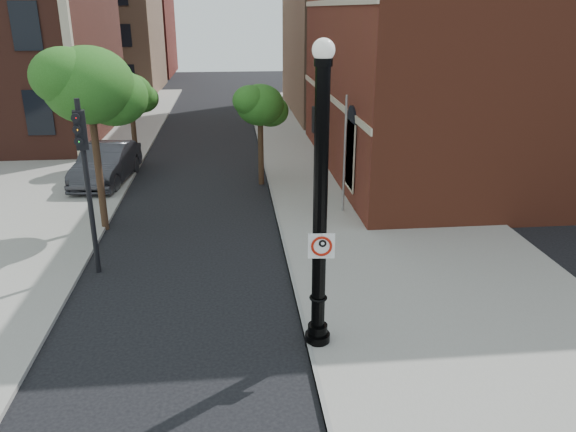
{
  "coord_description": "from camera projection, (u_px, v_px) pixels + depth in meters",
  "views": [
    {
      "loc": [
        0.46,
        -11.47,
        7.23
      ],
      "look_at": [
        1.85,
        2.0,
        2.23
      ],
      "focal_mm": 35.0,
      "sensor_mm": 36.0,
      "label": 1
    }
  ],
  "objects": [
    {
      "name": "traffic_signal_left",
      "position": [
        84.0,
        159.0,
        15.25
      ],
      "size": [
        0.37,
        0.44,
        5.04
      ],
      "rotation": [
        0.0,
        0.0,
        0.22
      ],
      "color": "black",
      "rests_on": "ground"
    },
    {
      "name": "sidewalk_right",
      "position": [
        368.0,
        195.0,
        23.05
      ],
      "size": [
        8.0,
        60.0,
        0.12
      ],
      "primitive_type": "cube",
      "color": "gray",
      "rests_on": "ground"
    },
    {
      "name": "bg_building_tan_a",
      "position": [
        89.0,
        24.0,
        50.98
      ],
      "size": [
        12.0,
        12.0,
        12.0
      ],
      "primitive_type": "cube",
      "color": "#936B50",
      "rests_on": "ground"
    },
    {
      "name": "bg_building_red",
      "position": [
        118.0,
        30.0,
        64.39
      ],
      "size": [
        12.0,
        12.0,
        10.0
      ],
      "primitive_type": "cube",
      "color": "maroon",
      "rests_on": "ground"
    },
    {
      "name": "street_tree_c",
      "position": [
        261.0,
        106.0,
        23.56
      ],
      "size": [
        2.4,
        2.17,
        4.32
      ],
      "color": "#332314",
      "rests_on": "ground"
    },
    {
      "name": "parked_car",
      "position": [
        106.0,
        164.0,
        24.59
      ],
      "size": [
        2.36,
        5.37,
        1.72
      ],
      "primitive_type": "imported",
      "rotation": [
        0.0,
        0.0,
        -0.11
      ],
      "color": "#28282D",
      "rests_on": "ground"
    },
    {
      "name": "street_tree_a",
      "position": [
        90.0,
        87.0,
        17.99
      ],
      "size": [
        3.43,
        3.1,
        6.18
      ],
      "color": "#332314",
      "rests_on": "ground"
    },
    {
      "name": "sidewalk_left",
      "position": [
        48.0,
        156.0,
        29.07
      ],
      "size": [
        10.0,
        50.0,
        0.12
      ],
      "primitive_type": "cube",
      "color": "gray",
      "rests_on": "ground"
    },
    {
      "name": "curb_edge",
      "position": [
        273.0,
        198.0,
        22.66
      ],
      "size": [
        0.1,
        60.0,
        0.14
      ],
      "primitive_type": "cube",
      "color": "gray",
      "rests_on": "ground"
    },
    {
      "name": "utility_pole",
      "position": [
        345.0,
        156.0,
        20.37
      ],
      "size": [
        0.09,
        0.09,
        4.42
      ],
      "primitive_type": "cylinder",
      "color": "#999999",
      "rests_on": "ground"
    },
    {
      "name": "lamppost",
      "position": [
        320.0,
        218.0,
        11.78
      ],
      "size": [
        0.57,
        0.57,
        6.73
      ],
      "color": "black",
      "rests_on": "ground"
    },
    {
      "name": "brick_wall_building",
      "position": [
        569.0,
        32.0,
        25.59
      ],
      "size": [
        22.3,
        16.3,
        12.5
      ],
      "color": "brown",
      "rests_on": "ground"
    },
    {
      "name": "traffic_signal_right",
      "position": [
        316.0,
        140.0,
        19.65
      ],
      "size": [
        0.31,
        0.37,
        4.36
      ],
      "rotation": [
        0.0,
        0.0,
        0.17
      ],
      "color": "black",
      "rests_on": "ground"
    },
    {
      "name": "bg_building_tan_b",
      "position": [
        444.0,
        13.0,
        40.27
      ],
      "size": [
        22.0,
        14.0,
        14.0
      ],
      "primitive_type": "cube",
      "color": "#936B50",
      "rests_on": "ground"
    },
    {
      "name": "street_tree_b",
      "position": [
        131.0,
        94.0,
        26.49
      ],
      "size": [
        2.45,
        2.21,
        4.41
      ],
      "color": "#332314",
      "rests_on": "ground"
    },
    {
      "name": "ground",
      "position": [
        218.0,
        337.0,
        13.16
      ],
      "size": [
        120.0,
        120.0,
        0.0
      ],
      "primitive_type": "plane",
      "color": "black",
      "rests_on": "ground"
    },
    {
      "name": "no_parking_sign",
      "position": [
        322.0,
        246.0,
        11.82
      ],
      "size": [
        0.57,
        0.1,
        0.57
      ],
      "rotation": [
        0.0,
        0.0,
        -0.09
      ],
      "color": "white",
      "rests_on": "ground"
    }
  ]
}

